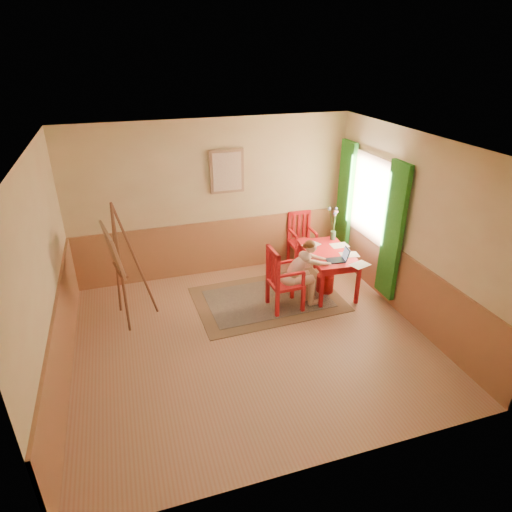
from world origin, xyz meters
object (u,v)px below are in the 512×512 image
object	(u,v)px
laptop	(339,258)
chair_left	(282,279)
table	(328,257)
easel	(116,254)
figure	(301,271)
chair_back	(301,239)

from	to	relation	value
laptop	chair_left	bearing A→B (deg)	-179.88
table	easel	distance (m)	3.43
table	easel	size ratio (longest dim) A/B	0.65
figure	easel	xyz separation A→B (m)	(-2.74, 0.42, 0.51)
chair_left	laptop	distance (m)	1.00
laptop	chair_back	bearing A→B (deg)	92.00
chair_back	figure	world-z (taller)	figure
chair_left	chair_back	world-z (taller)	chair_left
easel	chair_left	bearing A→B (deg)	-9.96
table	laptop	bearing A→B (deg)	-88.49
chair_left	laptop	world-z (taller)	chair_left
table	easel	xyz separation A→B (m)	(-3.39, 0.07, 0.51)
figure	easel	world-z (taller)	easel
chair_back	figure	xyz separation A→B (m)	(-0.61, -1.40, 0.11)
chair_back	easel	bearing A→B (deg)	-163.73
table	chair_left	xyz separation A→B (m)	(-0.96, -0.35, -0.09)
laptop	easel	world-z (taller)	easel
chair_left	laptop	xyz separation A→B (m)	(0.97, 0.00, 0.23)
chair_back	easel	size ratio (longest dim) A/B	0.53
table	chair_back	distance (m)	1.06
easel	chair_back	bearing A→B (deg)	16.27
table	chair_back	world-z (taller)	chair_back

